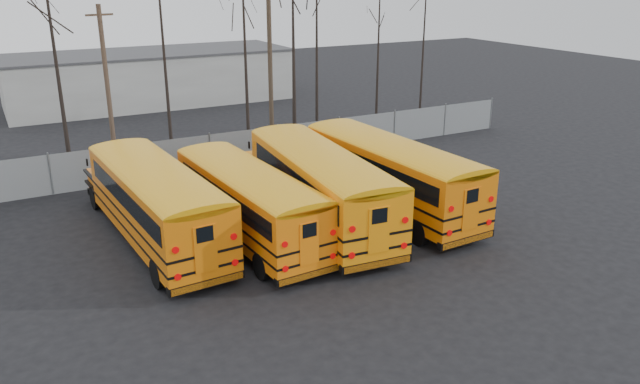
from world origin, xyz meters
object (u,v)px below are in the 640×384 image
utility_pole_right (270,55)px  bus_c (318,180)px  bus_d (387,169)px  utility_pole_left (107,81)px  bus_b (247,197)px  bus_a (154,197)px

utility_pole_right → bus_c: bearing=-90.9°
bus_d → utility_pole_left: (-8.92, 14.92, 2.44)m
bus_c → utility_pole_right: 17.30m
bus_b → utility_pole_right: size_ratio=1.13×
bus_b → utility_pole_right: bearing=59.3°
bus_a → utility_pole_right: bearing=48.4°
bus_a → bus_c: (6.49, -1.36, 0.06)m
utility_pole_right → bus_b: bearing=-100.6°
bus_b → utility_pole_right: (8.43, 16.20, 3.21)m
bus_a → bus_c: size_ratio=0.96×
bus_a → bus_c: bus_c is taller
bus_a → bus_d: bus_d is taller
bus_b → bus_a: bearing=154.6°
utility_pole_left → bus_d: bearing=-68.9°
bus_c → bus_d: (3.49, 0.02, -0.03)m
bus_b → utility_pole_left: bearing=95.3°
bus_c → utility_pole_right: utility_pole_right is taller
bus_b → bus_d: bearing=-3.1°
utility_pole_right → bus_d: bearing=-79.2°
bus_b → utility_pole_right: 18.54m
bus_d → bus_c: bearing=177.8°
bus_a → bus_d: (9.98, -1.34, 0.03)m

